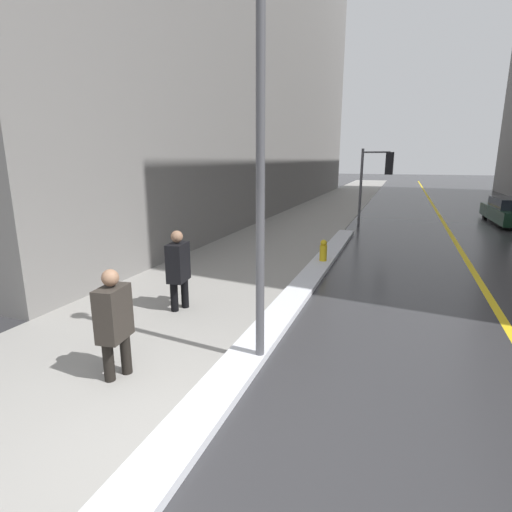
{
  "coord_description": "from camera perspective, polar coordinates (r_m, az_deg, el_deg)",
  "views": [
    {
      "loc": [
        2.1,
        -2.87,
        2.83
      ],
      "look_at": [
        -0.4,
        4.0,
        1.05
      ],
      "focal_mm": 28.0,
      "sensor_mm": 36.0,
      "label": 1
    }
  ],
  "objects": [
    {
      "name": "traffic_light_near",
      "position": [
        17.71,
        17.19,
        11.5
      ],
      "size": [
        1.31,
        0.33,
        3.26
      ],
      "rotation": [
        0.0,
        0.0,
        -0.08
      ],
      "color": "#515156",
      "rests_on": "ground"
    },
    {
      "name": "road_centre_stripe",
      "position": [
        18.2,
        25.76,
        3.37
      ],
      "size": [
        0.16,
        80.0,
        0.0
      ],
      "color": "gold",
      "rests_on": "ground"
    },
    {
      "name": "ground_plane",
      "position": [
        4.55,
        -13.95,
        -25.27
      ],
      "size": [
        160.0,
        160.0,
        0.0
      ],
      "primitive_type": "plane",
      "color": "#2D2D30"
    },
    {
      "name": "snow_bank_curb",
      "position": [
        9.4,
        7.25,
        -3.6
      ],
      "size": [
        0.56,
        13.99,
        0.11
      ],
      "color": "silver",
      "rests_on": "ground"
    },
    {
      "name": "pedestrian_in_glasses",
      "position": [
        5.5,
        -19.64,
        -8.49
      ],
      "size": [
        0.34,
        0.52,
        1.49
      ],
      "rotation": [
        0.0,
        0.0,
        -1.44
      ],
      "color": "black",
      "rests_on": "ground"
    },
    {
      "name": "pedestrian_with_shoulder_bag",
      "position": [
        7.67,
        -11.01,
        -1.49
      ],
      "size": [
        0.36,
        0.73,
        1.55
      ],
      "rotation": [
        0.0,
        0.0,
        -1.44
      ],
      "color": "black",
      "rests_on": "ground"
    },
    {
      "name": "fire_hydrant",
      "position": [
        11.07,
        9.59,
        0.51
      ],
      "size": [
        0.2,
        0.2,
        0.7
      ],
      "color": "gold",
      "rests_on": "ground"
    },
    {
      "name": "sidewalk_slab",
      "position": [
        18.55,
        7.01,
        4.82
      ],
      "size": [
        4.0,
        80.0,
        0.01
      ],
      "color": "gray",
      "rests_on": "ground"
    },
    {
      "name": "lamp_post",
      "position": [
        5.22,
        0.64,
        15.2
      ],
      "size": [
        0.28,
        0.28,
        4.97
      ],
      "color": "#515156",
      "rests_on": "ground"
    }
  ]
}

